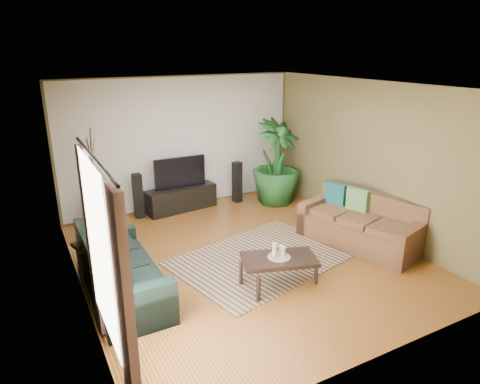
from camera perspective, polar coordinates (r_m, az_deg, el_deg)
floor at (r=7.01m, az=0.78°, el=-8.62°), size 5.50×5.50×0.00m
ceiling at (r=6.25m, az=0.89°, el=13.95°), size 5.50×5.50×0.00m
wall_back at (r=8.93m, az=-7.78°, el=6.47°), size 5.00×0.00×5.00m
wall_front at (r=4.46m, az=18.32°, el=-7.11°), size 5.00×0.00×5.00m
wall_left at (r=5.78m, az=-21.42°, el=-1.50°), size 0.00×5.50×5.50m
wall_right at (r=7.97m, az=16.81°, el=4.36°), size 0.00×5.50×5.50m
backwall_panel at (r=8.92m, az=-7.76°, el=6.46°), size 4.90×0.00×4.90m
window_pane at (r=4.29m, az=-18.36°, el=-7.43°), size 0.00×1.80×1.80m
curtain_near at (r=3.77m, az=-15.01°, el=-15.32°), size 0.08×0.35×2.20m
curtain_far at (r=5.07m, az=-19.08°, el=-6.46°), size 0.08×0.35×2.20m
curtain_rod at (r=4.00m, az=-18.96°, el=4.39°), size 0.03×1.90×0.03m
sofa_left at (r=6.03m, az=-15.46°, el=-9.64°), size 0.87×2.00×0.85m
sofa_right at (r=7.53m, az=15.73°, el=-3.79°), size 1.42×2.18×0.85m
area_rug at (r=6.94m, az=2.84°, el=-8.87°), size 3.01×2.43×0.01m
coffee_table at (r=6.19m, az=5.17°, el=-10.43°), size 1.17×0.87×0.43m
candle_tray at (r=6.09m, az=5.24°, el=-8.62°), size 0.32×0.32×0.01m
candle_tall at (r=6.03m, az=4.63°, el=-7.70°), size 0.07×0.07×0.21m
candle_mid at (r=6.04m, az=5.79°, el=-7.95°), size 0.07×0.07×0.16m
candle_short at (r=6.13m, az=5.50°, el=-7.64°), size 0.07×0.07×0.13m
tv_stand at (r=8.95m, az=-7.86°, el=-0.86°), size 1.51×0.63×0.49m
television at (r=8.78m, az=-8.02°, el=2.60°), size 1.08×0.06×0.64m
speaker_left at (r=8.64m, az=-13.43°, el=-0.51°), size 0.17×0.19×0.90m
speaker_right at (r=9.27m, az=-0.39°, el=1.32°), size 0.18×0.20×0.89m
potted_plant at (r=9.14m, az=4.87°, el=3.98°), size 1.27×1.27×1.81m
plant_pot at (r=9.37m, az=4.75°, el=-0.60°), size 0.33×0.33×0.26m
pedestal at (r=8.59m, az=-18.36°, el=-2.95°), size 0.42×0.42×0.38m
vase at (r=8.46m, az=-18.61°, el=-0.68°), size 0.34×0.34×0.48m
side_table at (r=6.84m, az=-18.99°, el=-8.22°), size 0.56×0.56×0.47m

